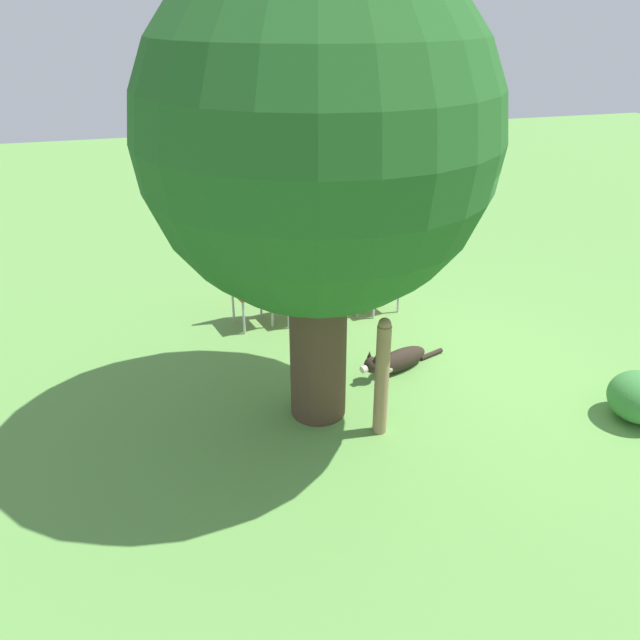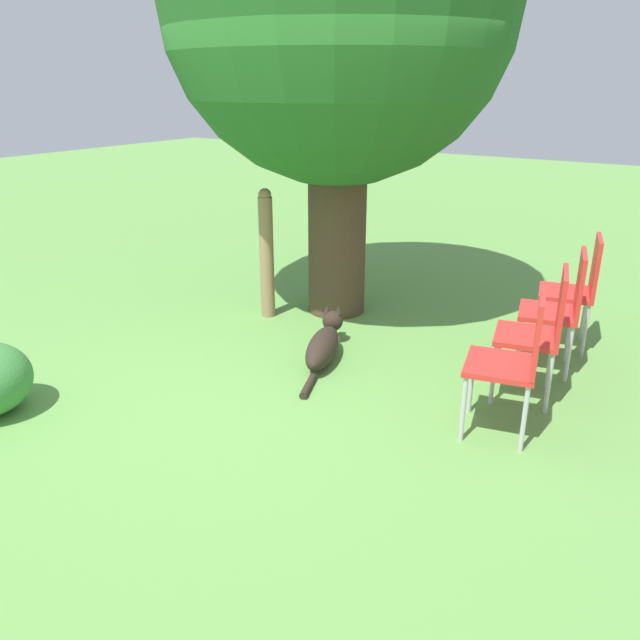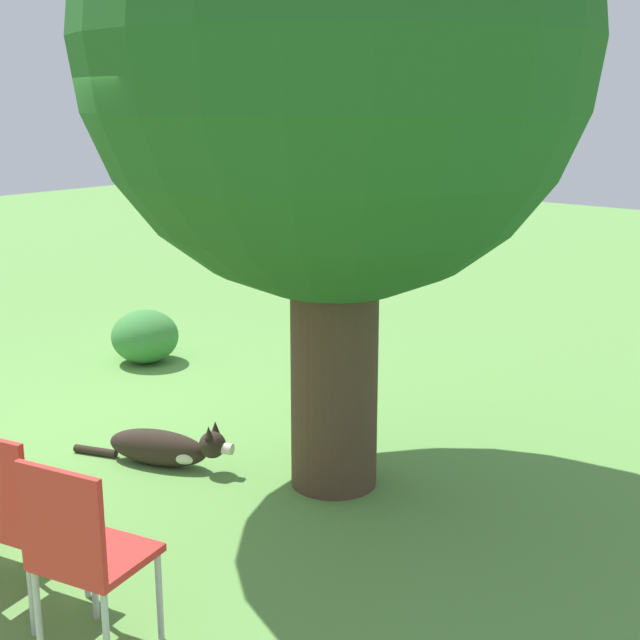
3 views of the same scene
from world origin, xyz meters
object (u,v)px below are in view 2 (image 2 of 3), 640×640
object	(u,v)px
fence_post	(267,253)
red_chair_2	(561,303)
dog	(324,344)
red_chair_0	(516,355)
red_chair_1	(541,326)
oak_tree	(339,8)
red_chair_3	(578,284)

from	to	relation	value
fence_post	red_chair_2	bearing A→B (deg)	5.34
dog	red_chair_0	xyz separation A→B (m)	(1.60, -0.33, 0.42)
fence_post	red_chair_1	world-z (taller)	fence_post
dog	red_chair_1	world-z (taller)	red_chair_1
oak_tree	fence_post	xyz separation A→B (m)	(-0.47, -0.48, -2.06)
red_chair_1	red_chair_3	world-z (taller)	same
oak_tree	dog	world-z (taller)	oak_tree
oak_tree	dog	xyz separation A→B (m)	(0.51, -1.02, -2.54)
oak_tree	red_chair_1	size ratio (longest dim) A/B	4.43
red_chair_1	red_chair_3	distance (m)	1.12
fence_post	red_chair_3	size ratio (longest dim) A/B	1.28
oak_tree	red_chair_3	bearing A→B (deg)	8.73
fence_post	oak_tree	bearing A→B (deg)	45.27
fence_post	red_chair_3	xyz separation A→B (m)	(2.59, 0.80, -0.06)
dog	fence_post	size ratio (longest dim) A/B	0.95
red_chair_1	fence_post	bearing A→B (deg)	-19.66
red_chair_0	red_chair_2	size ratio (longest dim) A/B	1.00
oak_tree	red_chair_3	size ratio (longest dim) A/B	4.43
fence_post	red_chair_2	distance (m)	2.60
oak_tree	fence_post	world-z (taller)	oak_tree
fence_post	red_chair_3	world-z (taller)	fence_post
red_chair_1	red_chair_2	distance (m)	0.56
red_chair_1	red_chair_3	xyz separation A→B (m)	(0.01, 1.12, 0.00)
fence_post	red_chair_2	xyz separation A→B (m)	(2.59, 0.24, -0.06)
red_chair_0	red_chair_1	size ratio (longest dim) A/B	1.00
dog	red_chair_3	size ratio (longest dim) A/B	1.21
red_chair_3	dog	bearing A→B (deg)	27.29
oak_tree	red_chair_1	xyz separation A→B (m)	(2.11, -0.80, -2.12)
red_chair_2	fence_post	bearing A→B (deg)	-7.28
red_chair_0	red_chair_3	distance (m)	1.68
red_chair_3	fence_post	bearing A→B (deg)	4.58
red_chair_1	red_chair_2	size ratio (longest dim) A/B	1.00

